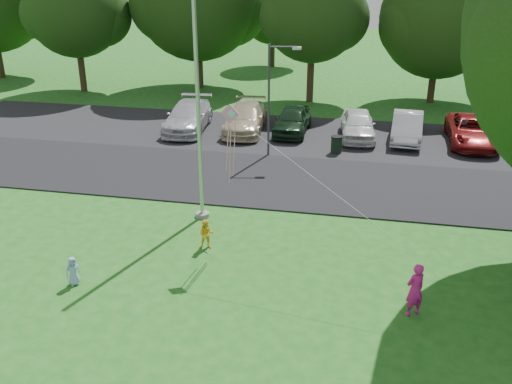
% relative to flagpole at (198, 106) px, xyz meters
% --- Properties ---
extents(ground, '(120.00, 120.00, 0.00)m').
position_rel_flagpole_xyz_m(ground, '(3.50, -5.00, -4.17)').
color(ground, '#1D6219').
rests_on(ground, ground).
extents(park_road, '(60.00, 6.00, 0.06)m').
position_rel_flagpole_xyz_m(park_road, '(3.50, 4.00, -4.14)').
color(park_road, black).
rests_on(park_road, ground).
extents(parking_strip, '(42.00, 7.00, 0.06)m').
position_rel_flagpole_xyz_m(parking_strip, '(3.50, 10.50, -4.14)').
color(parking_strip, black).
rests_on(parking_strip, ground).
extents(flagpole, '(0.50, 0.50, 10.00)m').
position_rel_flagpole_xyz_m(flagpole, '(0.00, 0.00, 0.00)').
color(flagpole, '#B7BABF').
rests_on(flagpole, ground).
extents(street_lamp, '(1.46, 0.42, 5.24)m').
position_rel_flagpole_xyz_m(street_lamp, '(1.39, 7.09, -1.02)').
color(street_lamp, '#3F3F44').
rests_on(street_lamp, ground).
extents(trash_can, '(0.56, 0.56, 0.88)m').
position_rel_flagpole_xyz_m(trash_can, '(4.33, 8.00, -3.72)').
color(trash_can, black).
rests_on(trash_can, ground).
extents(tree_row, '(64.35, 11.94, 10.88)m').
position_rel_flagpole_xyz_m(tree_row, '(5.09, 19.23, 1.55)').
color(tree_row, '#332316').
rests_on(tree_row, ground).
extents(horizon_trees, '(77.46, 7.20, 7.02)m').
position_rel_flagpole_xyz_m(horizon_trees, '(7.56, 28.88, 0.14)').
color(horizon_trees, '#332316').
rests_on(horizon_trees, ground).
extents(parked_cars, '(17.06, 5.56, 1.46)m').
position_rel_flagpole_xyz_m(parked_cars, '(3.29, 10.57, -3.40)').
color(parked_cars, silver).
rests_on(parked_cars, ground).
extents(woman, '(0.68, 0.62, 1.55)m').
position_rel_flagpole_xyz_m(woman, '(7.30, -4.74, -3.39)').
color(woman, '#D21C84').
rests_on(woman, ground).
extents(child_yellow, '(0.56, 0.47, 1.03)m').
position_rel_flagpole_xyz_m(child_yellow, '(0.82, -2.30, -3.65)').
color(child_yellow, yellow).
rests_on(child_yellow, ground).
extents(child_blue, '(0.51, 0.52, 0.90)m').
position_rel_flagpole_xyz_m(child_blue, '(-2.39, -5.18, -3.72)').
color(child_blue, '#93AEE2').
rests_on(child_blue, ground).
extents(kite, '(5.98, 3.01, 3.09)m').
position_rel_flagpole_xyz_m(kite, '(1.76, -2.07, -0.11)').
color(kite, pink).
rests_on(kite, ground).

